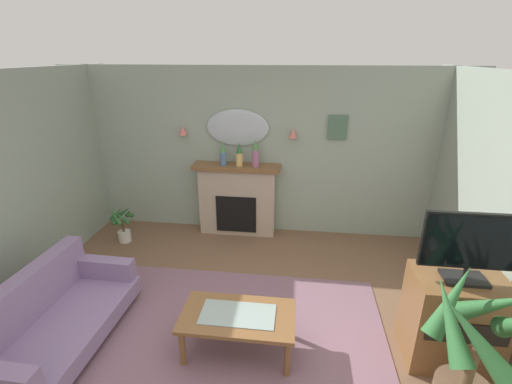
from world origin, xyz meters
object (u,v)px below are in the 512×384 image
framed_picture (338,127)px  potted_plant_corner_palm (474,359)px  mantel_vase_left (223,154)px  mantel_vase_right (256,154)px  mantel_vase_centre (239,155)px  coffee_table (238,319)px  tv_cabinet (452,319)px  wall_sconce_left (183,130)px  tv_flatscreen (472,246)px  fireplace (237,200)px  wall_mirror (237,128)px  floral_couch (51,317)px  potted_plant_small_fern (123,223)px  wall_sconce_right (293,133)px

framed_picture → potted_plant_corner_palm: 3.43m
mantel_vase_left → mantel_vase_right: 0.50m
mantel_vase_centre → potted_plant_corner_palm: bearing=-52.9°
coffee_table → tv_cabinet: tv_cabinet is taller
wall_sconce_left → tv_flatscreen: wall_sconce_left is taller
mantel_vase_left → tv_cabinet: mantel_vase_left is taller
fireplace → framed_picture: 1.91m
wall_mirror → mantel_vase_centre: bearing=-73.6°
tv_flatscreen → wall_mirror: bearing=134.8°
framed_picture → floral_couch: (-2.93, -2.77, -1.43)m
coffee_table → wall_sconce_left: bearing=116.6°
mantel_vase_right → potted_plant_small_fern: (-2.02, -0.50, -1.04)m
wall_mirror → tv_flatscreen: bearing=-45.2°
fireplace → wall_mirror: bearing=90.0°
wall_sconce_left → tv_cabinet: 4.25m
wall_sconce_right → mantel_vase_centre: bearing=-171.5°
framed_picture → wall_mirror: bearing=-179.6°
mantel_vase_left → potted_plant_small_fern: 1.90m
mantel_vase_centre → tv_flatscreen: (2.40, -2.30, -0.09)m
framed_picture → mantel_vase_centre: bearing=-172.9°
coffee_table → floral_couch: floral_couch is taller
floral_couch → potted_plant_corner_palm: (3.73, -0.38, 0.35)m
floral_couch → tv_flatscreen: size_ratio=2.07×
wall_mirror → potted_plant_small_fern: bearing=-158.7°
fireplace → wall_sconce_right: size_ratio=9.71×
mantel_vase_centre → floral_couch: 3.15m
wall_sconce_right → coffee_table: size_ratio=0.13×
wall_sconce_left → floral_couch: 3.08m
tv_flatscreen → mantel_vase_left: bearing=139.1°
fireplace → tv_cabinet: 3.36m
mantel_vase_centre → mantel_vase_right: size_ratio=0.86×
mantel_vase_right → floral_couch: 3.28m
wall_sconce_right → framed_picture: framed_picture is taller
mantel_vase_centre → potted_plant_small_fern: size_ratio=0.61×
potted_plant_corner_palm → coffee_table: bearing=164.4°
wall_sconce_right → framed_picture: (0.65, 0.06, 0.09)m
potted_plant_corner_palm → fireplace: bearing=127.4°
mantel_vase_right → tv_flatscreen: bearing=-46.9°
coffee_table → tv_cabinet: 2.02m
wall_sconce_left → coffee_table: size_ratio=0.13×
mantel_vase_centre → potted_plant_corner_palm: mantel_vase_centre is taller
fireplace → potted_plant_corner_palm: potted_plant_corner_palm is taller
mantel_vase_centre → floral_couch: mantel_vase_centre is taller
wall_mirror → tv_flatscreen: size_ratio=1.14×
mantel_vase_left → wall_sconce_left: wall_sconce_left is taller
mantel_vase_left → framed_picture: size_ratio=1.03×
potted_plant_small_fern → fireplace: bearing=17.1°
potted_plant_small_fern → wall_sconce_right: bearing=13.6°
mantel_vase_right → floral_couch: size_ratio=0.24×
wall_mirror → wall_sconce_left: (-0.85, -0.05, -0.05)m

